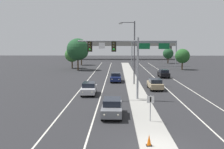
# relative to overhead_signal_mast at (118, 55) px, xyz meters

# --- Properties ---
(ground_plane) EXTENTS (260.00, 260.00, 0.00)m
(ground_plane) POSITION_rel_overhead_signal_mast_xyz_m (2.47, -14.43, -5.32)
(ground_plane) COLOR #28282B
(median_island) EXTENTS (2.40, 110.00, 0.15)m
(median_island) POSITION_rel_overhead_signal_mast_xyz_m (2.47, 3.57, -5.25)
(median_island) COLOR #9E9B93
(median_island) RESTS_ON ground
(lane_stripe_oncoming_center) EXTENTS (0.14, 100.00, 0.01)m
(lane_stripe_oncoming_center) POSITION_rel_overhead_signal_mast_xyz_m (-2.23, 10.57, -5.32)
(lane_stripe_oncoming_center) COLOR silver
(lane_stripe_oncoming_center) RESTS_ON ground
(lane_stripe_receding_center) EXTENTS (0.14, 100.00, 0.01)m
(lane_stripe_receding_center) POSITION_rel_overhead_signal_mast_xyz_m (7.17, 10.57, -5.32)
(lane_stripe_receding_center) COLOR silver
(lane_stripe_receding_center) RESTS_ON ground
(edge_stripe_left) EXTENTS (0.14, 100.00, 0.01)m
(edge_stripe_left) POSITION_rel_overhead_signal_mast_xyz_m (-5.53, 10.57, -5.32)
(edge_stripe_left) COLOR silver
(edge_stripe_left) RESTS_ON ground
(edge_stripe_right) EXTENTS (0.14, 100.00, 0.01)m
(edge_stripe_right) POSITION_rel_overhead_signal_mast_xyz_m (10.47, 10.57, -5.32)
(edge_stripe_right) COLOR silver
(edge_stripe_right) RESTS_ON ground
(overhead_signal_mast) EXTENTS (7.11, 0.44, 7.20)m
(overhead_signal_mast) POSITION_rel_overhead_signal_mast_xyz_m (0.00, 0.00, 0.00)
(overhead_signal_mast) COLOR gray
(overhead_signal_mast) RESTS_ON median_island
(median_sign_post) EXTENTS (0.60, 0.10, 2.20)m
(median_sign_post) POSITION_rel_overhead_signal_mast_xyz_m (2.65, -9.01, -3.74)
(median_sign_post) COLOR gray
(median_sign_post) RESTS_ON median_island
(street_lamp_median) EXTENTS (2.58, 0.28, 10.00)m
(street_lamp_median) POSITION_rel_overhead_signal_mast_xyz_m (2.35, 11.31, 0.47)
(street_lamp_median) COLOR #4C4C51
(street_lamp_median) RESTS_ON median_island
(car_oncoming_grey) EXTENTS (1.86, 4.49, 1.58)m
(car_oncoming_grey) POSITION_rel_overhead_signal_mast_xyz_m (-0.61, -6.95, -4.50)
(car_oncoming_grey) COLOR slate
(car_oncoming_grey) RESTS_ON ground
(car_oncoming_silver) EXTENTS (1.87, 4.49, 1.58)m
(car_oncoming_silver) POSITION_rel_overhead_signal_mast_xyz_m (-3.84, 3.18, -4.50)
(car_oncoming_silver) COLOR #B7B7BC
(car_oncoming_silver) RESTS_ON ground
(car_oncoming_navy) EXTENTS (1.92, 4.51, 1.58)m
(car_oncoming_navy) POSITION_rel_overhead_signal_mast_xyz_m (-0.37, 14.85, -4.50)
(car_oncoming_navy) COLOR #141E4C
(car_oncoming_navy) RESTS_ON ground
(car_receding_tan) EXTENTS (1.91, 4.50, 1.58)m
(car_receding_tan) POSITION_rel_overhead_signal_mast_xyz_m (5.36, 7.14, -4.50)
(car_receding_tan) COLOR tan
(car_receding_tan) RESTS_ON ground
(car_receding_black) EXTENTS (1.84, 4.48, 1.58)m
(car_receding_black) POSITION_rel_overhead_signal_mast_xyz_m (9.02, 20.94, -4.50)
(car_receding_black) COLOR black
(car_receding_black) RESTS_ON ground
(traffic_cone_median_nose) EXTENTS (0.36, 0.36, 0.74)m
(traffic_cone_median_nose) POSITION_rel_overhead_signal_mast_xyz_m (1.90, -14.36, -4.82)
(traffic_cone_median_nose) COLOR black
(traffic_cone_median_nose) RESTS_ON median_island
(highway_sign_gantry) EXTENTS (13.28, 0.42, 7.50)m
(highway_sign_gantry) POSITION_rel_overhead_signal_mast_xyz_m (10.67, 46.77, 0.84)
(highway_sign_gantry) COLOR gray
(highway_sign_gantry) RESTS_ON ground
(overpass_bridge) EXTENTS (42.40, 6.40, 7.65)m
(overpass_bridge) POSITION_rel_overhead_signal_mast_xyz_m (2.47, 80.19, 0.46)
(overpass_bridge) COLOR gray
(overpass_bridge) RESTS_ON ground
(tree_far_right_b) EXTENTS (3.69, 3.69, 5.34)m
(tree_far_right_b) POSITION_rel_overhead_signal_mast_xyz_m (16.49, 36.49, -1.84)
(tree_far_right_b) COLOR #4C3823
(tree_far_right_b) RESTS_ON ground
(tree_far_left_a) EXTENTS (3.86, 3.86, 5.58)m
(tree_far_left_a) POSITION_rel_overhead_signal_mast_xyz_m (-12.35, 39.78, -1.68)
(tree_far_left_a) COLOR #4C3823
(tree_far_left_a) RESTS_ON ground
(tree_far_right_a) EXTENTS (3.53, 3.53, 5.11)m
(tree_far_right_a) POSITION_rel_overhead_signal_mast_xyz_m (16.95, 57.67, -2.00)
(tree_far_right_a) COLOR #4C3823
(tree_far_right_a) RESTS_ON ground
(tree_far_left_b) EXTENTS (4.26, 4.26, 6.17)m
(tree_far_left_b) POSITION_rel_overhead_signal_mast_xyz_m (-11.25, 50.31, -1.30)
(tree_far_left_b) COLOR #4C3823
(tree_far_left_b) RESTS_ON ground
(tree_far_left_c) EXTENTS (5.50, 5.50, 7.96)m
(tree_far_left_c) POSITION_rel_overhead_signal_mast_xyz_m (-10.03, 34.90, -0.12)
(tree_far_left_c) COLOR #4C3823
(tree_far_left_c) RESTS_ON ground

